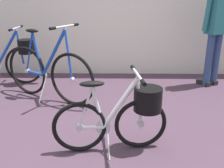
{
  "coord_description": "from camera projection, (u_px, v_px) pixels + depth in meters",
  "views": [
    {
      "loc": [
        0.04,
        -2.17,
        1.41
      ],
      "look_at": [
        -0.01,
        0.29,
        0.55
      ],
      "focal_mm": 41.41,
      "sensor_mm": 36.0,
      "label": 1
    }
  ],
  "objects": [
    {
      "name": "ground_plane",
      "position": [
        112.0,
        147.0,
        2.51
      ],
      "size": [
        7.09,
        7.09,
        0.0
      ],
      "primitive_type": "plane",
      "color": "#473342"
    },
    {
      "name": "folding_bike_foreground",
      "position": [
        124.0,
        113.0,
        2.38
      ],
      "size": [
        1.07,
        0.53,
        0.76
      ],
      "color": "black",
      "rests_on": "ground_plane"
    },
    {
      "name": "display_bike_left",
      "position": [
        48.0,
        72.0,
        3.54
      ],
      "size": [
        1.36,
        0.79,
        1.05
      ],
      "color": "black",
      "rests_on": "ground_plane"
    },
    {
      "name": "display_bike_right",
      "position": [
        9.0,
        58.0,
        4.16
      ],
      "size": [
        1.33,
        0.53,
        0.93
      ],
      "color": "black",
      "rests_on": "ground_plane"
    },
    {
      "name": "visitor_near_wall",
      "position": [
        217.0,
        23.0,
        3.89
      ],
      "size": [
        0.47,
        0.37,
        1.72
      ],
      "color": "navy",
      "rests_on": "ground_plane"
    }
  ]
}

